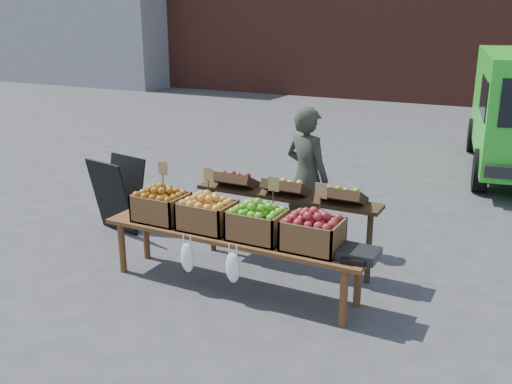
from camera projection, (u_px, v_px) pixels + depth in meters
The scene contains 10 objects.
ground at pixel (227, 271), 5.99m from camera, with size 80.00×80.00×0.00m, color #404042.
vendor at pixel (307, 177), 6.48m from camera, with size 0.59×0.39×1.62m, color #2C3126.
chalkboard_sign at pixel (118, 194), 7.00m from camera, with size 0.61×0.34×0.93m, color black, non-canonical shape.
back_table at pixel (286, 220), 5.97m from camera, with size 2.10×0.44×1.04m, color #312112, non-canonical shape.
display_bench at pixel (232, 261), 5.53m from camera, with size 2.70×0.56×0.57m, color #563418, non-canonical shape.
crate_golden_apples at pixel (161, 207), 5.77m from camera, with size 0.50×0.40×0.28m, color #A46511, non-canonical shape.
crate_russet_pears at pixel (207, 215), 5.53m from camera, with size 0.50×0.40×0.28m, color gold, non-canonical shape.
crate_red_apples at pixel (258, 225), 5.29m from camera, with size 0.50×0.40×0.28m, color #489923, non-canonical shape.
crate_green_apples at pixel (313, 234), 5.05m from camera, with size 0.50×0.40×0.28m, color maroon, non-canonical shape.
weighing_scale at pixel (359, 254), 4.89m from camera, with size 0.34×0.30×0.08m, color black.
Camera 1 is at (2.78, -4.72, 2.56)m, focal length 40.00 mm.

